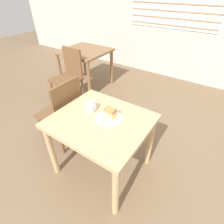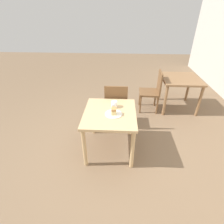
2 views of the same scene
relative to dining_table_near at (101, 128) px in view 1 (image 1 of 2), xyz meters
The scene contains 9 objects.
ground_plane 0.62m from the dining_table_near, 69.22° to the right, with size 14.00×14.00×0.00m, color #7A6047.
wall_back 3.00m from the dining_table_near, 89.00° to the left, with size 10.00×0.09×2.80m.
dining_table_near is the anchor object (origin of this frame).
dining_table_far 2.10m from the dining_table_near, 135.52° to the left, with size 0.85×0.82×0.73m.
chair_near_window 0.66m from the dining_table_near, behind, with size 0.43×0.43×0.91m.
chair_far_corner 1.61m from the dining_table_near, 147.30° to the left, with size 0.45×0.45×0.91m.
plate 0.14m from the dining_table_near, 46.62° to the left, with size 0.25×0.25×0.01m.
cake_slice 0.19m from the dining_table_near, 45.47° to the left, with size 0.10×0.07×0.10m.
coffee_mug 0.24m from the dining_table_near, 160.92° to the left, with size 0.10×0.09×0.10m.
Camera 1 is at (0.75, -0.85, 1.74)m, focal length 28.00 mm.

